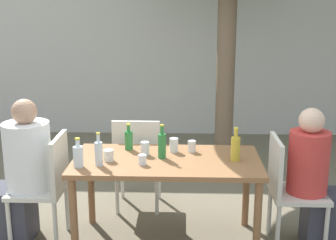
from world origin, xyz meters
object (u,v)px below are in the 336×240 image
at_px(drinking_glass_0, 145,148).
at_px(water_bottle_3, 78,156).
at_px(person_seated_0, 20,178).
at_px(drinking_glass_3, 142,160).
at_px(green_bottle_0, 162,145).
at_px(drinking_glass_4, 174,145).
at_px(oil_cruet_2, 235,148).
at_px(person_seated_1, 318,187).
at_px(green_bottle_4, 129,140).
at_px(patio_chair_1, 288,185).
at_px(drinking_glass_2, 109,155).
at_px(water_bottle_1, 99,153).
at_px(dining_table_front, 167,169).
at_px(drinking_glass_1, 192,146).
at_px(patio_chair_2, 137,158).
at_px(patio_chair_0, 47,182).

bearing_deg(drinking_glass_0, water_bottle_3, -147.54).
relative_size(person_seated_0, drinking_glass_3, 15.16).
height_order(green_bottle_0, drinking_glass_4, green_bottle_0).
xyz_separation_m(person_seated_0, green_bottle_0, (1.19, 0.03, 0.29)).
bearing_deg(oil_cruet_2, green_bottle_0, 175.93).
bearing_deg(person_seated_1, green_bottle_4, 81.35).
xyz_separation_m(patio_chair_1, green_bottle_4, (-1.33, 0.24, 0.30)).
height_order(green_bottle_4, drinking_glass_3, green_bottle_4).
bearing_deg(drinking_glass_2, drinking_glass_3, -16.08).
bearing_deg(water_bottle_1, dining_table_front, 18.52).
xyz_separation_m(drinking_glass_1, drinking_glass_4, (-0.15, -0.01, 0.01)).
bearing_deg(drinking_glass_4, person_seated_0, -171.75).
bearing_deg(green_bottle_4, drinking_glass_3, -68.40).
bearing_deg(drinking_glass_0, green_bottle_4, 136.75).
bearing_deg(patio_chair_2, water_bottle_1, 74.96).
bearing_deg(drinking_glass_3, patio_chair_2, 98.84).
height_order(person_seated_0, drinking_glass_1, person_seated_0).
height_order(patio_chair_0, drinking_glass_3, patio_chair_0).
distance_m(green_bottle_0, drinking_glass_4, 0.19).
height_order(patio_chair_0, drinking_glass_0, patio_chair_0).
height_order(person_seated_0, oil_cruet_2, person_seated_0).
relative_size(green_bottle_4, drinking_glass_2, 2.51).
bearing_deg(drinking_glass_1, person_seated_1, -10.65).
relative_size(person_seated_0, green_bottle_0, 4.37).
xyz_separation_m(patio_chair_0, green_bottle_0, (0.96, 0.03, 0.32)).
distance_m(person_seated_0, drinking_glass_2, 0.80).
height_order(water_bottle_1, drinking_glass_0, water_bottle_1).
height_order(water_bottle_3, drinking_glass_3, water_bottle_3).
xyz_separation_m(oil_cruet_2, water_bottle_3, (-1.22, -0.20, -0.02)).
bearing_deg(drinking_glass_0, drinking_glass_1, 13.94).
bearing_deg(patio_chair_2, water_bottle_3, 66.39).
distance_m(green_bottle_0, drinking_glass_2, 0.44).
bearing_deg(dining_table_front, green_bottle_0, 145.61).
relative_size(water_bottle_1, water_bottle_3, 1.14).
height_order(oil_cruet_2, green_bottle_4, oil_cruet_2).
distance_m(dining_table_front, water_bottle_1, 0.58).
bearing_deg(oil_cruet_2, drinking_glass_0, 171.34).
height_order(patio_chair_2, drinking_glass_2, patio_chair_2).
xyz_separation_m(patio_chair_0, person_seated_0, (-0.23, -0.00, 0.03)).
bearing_deg(patio_chair_0, drinking_glass_4, 100.04).
xyz_separation_m(dining_table_front, water_bottle_1, (-0.52, -0.17, 0.19)).
height_order(green_bottle_0, drinking_glass_0, green_bottle_0).
bearing_deg(patio_chair_1, drinking_glass_3, 96.86).
bearing_deg(patio_chair_1, water_bottle_3, 97.30).
bearing_deg(patio_chair_0, drinking_glass_2, 83.37).
distance_m(patio_chair_0, water_bottle_3, 0.49).
xyz_separation_m(oil_cruet_2, drinking_glass_3, (-0.74, -0.13, -0.07)).
xyz_separation_m(drinking_glass_2, drinking_glass_3, (0.28, -0.08, -0.01)).
height_order(oil_cruet_2, drinking_glass_0, oil_cruet_2).
xyz_separation_m(oil_cruet_2, drinking_glass_0, (-0.74, 0.11, -0.05)).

